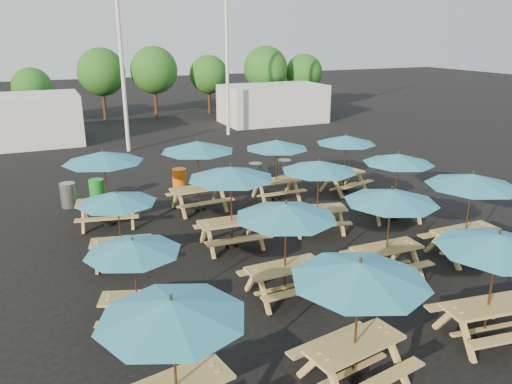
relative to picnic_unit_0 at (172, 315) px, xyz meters
name	(u,v)px	position (x,y,z in m)	size (l,w,h in m)	color
ground	(275,239)	(4.81, 6.25, -2.05)	(120.00, 120.00, 0.00)	black
picnic_unit_0	(172,315)	(0.00, 0.00, 0.00)	(2.76, 2.76, 2.34)	tan
picnic_unit_1	(133,250)	(0.00, 3.23, -0.27)	(2.61, 2.61, 2.03)	tan
picnic_unit_2	(117,201)	(0.18, 6.43, -0.21)	(2.53, 2.53, 2.09)	tan
picnic_unit_3	(103,160)	(0.27, 9.58, 0.17)	(3.01, 3.01, 2.53)	tan
picnic_unit_4	(360,277)	(3.24, -0.25, 0.08)	(2.83, 2.83, 2.43)	tan
picnic_unit_5	(286,215)	(3.50, 3.04, 0.05)	(2.50, 2.50, 2.40)	tan
picnic_unit_6	(231,176)	(3.38, 6.30, 0.14)	(2.64, 2.64, 2.49)	tan
picnic_unit_7	(198,149)	(3.47, 9.75, 0.19)	(2.72, 2.72, 2.55)	tan
picnic_unit_8	(498,247)	(6.50, -0.25, 0.05)	(2.73, 2.73, 2.39)	tan
picnic_unit_9	(391,200)	(6.45, 2.98, 0.03)	(2.45, 2.45, 2.37)	tan
picnic_unit_10	(319,169)	(6.33, 6.35, 0.01)	(2.88, 2.88, 2.35)	tan
picnic_unit_11	(277,147)	(6.53, 9.73, 0.00)	(2.41, 2.41, 2.34)	tan
picnic_unit_13	(472,184)	(9.18, 2.98, 0.12)	(2.52, 2.52, 2.48)	tan
picnic_unit_14	(398,162)	(9.29, 6.20, -0.01)	(2.95, 2.95, 2.32)	tan
picnic_unit_15	(346,142)	(9.44, 9.52, -0.02)	(2.88, 2.88, 2.31)	tan
waste_bin_0	(68,195)	(-0.81, 12.02, -1.59)	(0.56, 0.56, 0.90)	gray
waste_bin_1	(97,191)	(0.21, 12.08, -1.59)	(0.56, 0.56, 0.90)	#188723
waste_bin_2	(179,180)	(3.45, 12.31, -1.59)	(0.56, 0.56, 0.90)	orange
waste_bin_3	(256,174)	(6.62, 11.89, -1.59)	(0.56, 0.56, 0.90)	gray
waste_bin_4	(284,170)	(7.98, 11.90, -1.59)	(0.56, 0.56, 0.90)	gray
mast_0	(120,34)	(2.81, 20.25, 3.95)	(0.20, 0.20, 12.00)	silver
mast_1	(227,34)	(9.31, 22.25, 3.95)	(0.20, 0.20, 12.00)	silver
event_tent_0	(4,121)	(-3.19, 24.25, -0.65)	(8.00, 4.00, 2.80)	silver
event_tent_1	(273,104)	(13.81, 25.25, -0.75)	(7.00, 4.00, 2.60)	silver
tree_2	(32,88)	(-1.58, 29.90, 0.58)	(2.59, 2.59, 3.93)	#382314
tree_3	(101,72)	(3.06, 30.96, 1.36)	(3.36, 3.36, 5.09)	#382314
tree_4	(154,70)	(6.71, 30.50, 1.41)	(3.41, 3.41, 5.17)	#382314
tree_5	(209,75)	(11.03, 30.92, 0.93)	(2.94, 2.94, 4.45)	#382314
tree_6	(266,69)	(15.04, 29.14, 1.38)	(3.38, 3.38, 5.13)	#382314
tree_7	(304,73)	(18.43, 29.17, 0.95)	(2.95, 2.95, 4.48)	#382314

